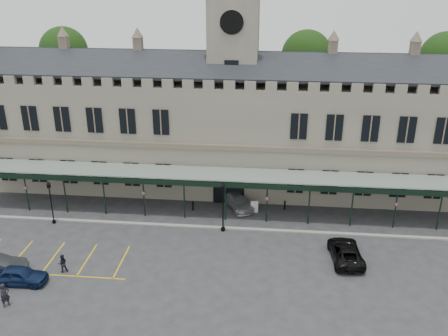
# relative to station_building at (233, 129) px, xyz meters

# --- Properties ---
(ground) EXTENTS (140.00, 140.00, 0.00)m
(ground) POSITION_rel_station_building_xyz_m (0.00, -15.91, -6.47)
(ground) COLOR #2C2C2F
(station_building) EXTENTS (60.00, 10.36, 17.30)m
(station_building) POSITION_rel_station_building_xyz_m (0.00, 0.00, 0.00)
(station_building) COLOR slate
(station_building) RESTS_ON ground
(clock_tower) EXTENTS (5.60, 5.60, 24.80)m
(clock_tower) POSITION_rel_station_building_xyz_m (0.00, 0.09, 6.64)
(clock_tower) COLOR slate
(clock_tower) RESTS_ON ground
(canopy) EXTENTS (50.00, 4.10, 4.30)m
(canopy) POSITION_rel_station_building_xyz_m (0.00, -8.45, -4.06)
(canopy) COLOR #8C9E93
(canopy) RESTS_ON ground
(kerb) EXTENTS (60.00, 0.40, 0.12)m
(kerb) POSITION_rel_station_building_xyz_m (0.00, -10.41, -6.41)
(kerb) COLOR gray
(kerb) RESTS_ON ground
(parking_markings) EXTENTS (16.00, 6.00, 0.01)m
(parking_markings) POSITION_rel_station_building_xyz_m (-14.00, -17.41, -6.47)
(parking_markings) COLOR gold
(parking_markings) RESTS_ON ground
(tree_behind_left) EXTENTS (6.00, 6.00, 16.00)m
(tree_behind_left) POSITION_rel_station_building_xyz_m (-22.00, 9.09, 6.35)
(tree_behind_left) COLOR #332314
(tree_behind_left) RESTS_ON ground
(tree_behind_mid) EXTENTS (6.00, 6.00, 16.00)m
(tree_behind_mid) POSITION_rel_station_building_xyz_m (8.00, 9.09, 6.35)
(tree_behind_mid) COLOR #332314
(tree_behind_mid) RESTS_ON ground
(tree_behind_right) EXTENTS (6.00, 6.00, 16.00)m
(tree_behind_right) POSITION_rel_station_building_xyz_m (24.00, 9.09, 6.35)
(tree_behind_right) COLOR #332314
(tree_behind_right) RESTS_ON ground
(lamp_post_left) EXTENTS (0.42, 0.42, 4.44)m
(lamp_post_left) POSITION_rel_station_building_xyz_m (-16.41, -11.02, -3.84)
(lamp_post_left) COLOR black
(lamp_post_left) RESTS_ON ground
(lamp_post_mid) EXTENTS (0.47, 0.47, 5.02)m
(lamp_post_mid) POSITION_rel_station_building_xyz_m (0.00, -10.85, -3.49)
(lamp_post_mid) COLOR black
(lamp_post_mid) RESTS_ON ground
(traffic_cone) EXTENTS (0.40, 0.40, 0.64)m
(traffic_cone) POSITION_rel_station_building_xyz_m (11.55, -14.31, -6.16)
(traffic_cone) COLOR #DF4307
(traffic_cone) RESTS_ON ground
(sign_board) EXTENTS (0.75, 0.11, 1.29)m
(sign_board) POSITION_rel_station_building_xyz_m (2.76, -6.91, -5.84)
(sign_board) COLOR black
(sign_board) RESTS_ON ground
(bollard_left) EXTENTS (0.18, 0.18, 0.98)m
(bollard_left) POSITION_rel_station_building_xyz_m (-3.46, -7.01, -5.98)
(bollard_left) COLOR black
(bollard_left) RESTS_ON ground
(bollard_right) EXTENTS (0.17, 0.17, 0.96)m
(bollard_right) POSITION_rel_station_building_xyz_m (5.82, -5.95, -5.99)
(bollard_right) COLOR black
(bollard_right) RESTS_ON ground
(car_left_a) EXTENTS (4.32, 1.85, 1.45)m
(car_left_a) POSITION_rel_station_building_xyz_m (-15.00, -20.63, -5.74)
(car_left_a) COLOR #0D1C3D
(car_left_a) RESTS_ON ground
(car_taxi) EXTENTS (3.89, 5.07, 1.37)m
(car_taxi) POSITION_rel_station_building_xyz_m (1.00, -5.91, -5.78)
(car_taxi) COLOR #999CA1
(car_taxi) RESTS_ON ground
(car_van) EXTENTS (2.88, 5.47, 1.47)m
(car_van) POSITION_rel_station_building_xyz_m (10.82, -14.64, -5.73)
(car_van) COLOR black
(car_van) RESTS_ON ground
(person_a) EXTENTS (0.79, 0.82, 1.90)m
(person_a) POSITION_rel_station_building_xyz_m (-14.72, -23.39, -5.52)
(person_a) COLOR black
(person_a) RESTS_ON ground
(person_b) EXTENTS (0.94, 0.87, 1.57)m
(person_b) POSITION_rel_station_building_xyz_m (-12.30, -18.75, -5.68)
(person_b) COLOR black
(person_b) RESTS_ON ground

